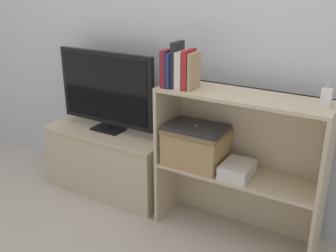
% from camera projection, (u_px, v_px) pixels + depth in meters
% --- Properties ---
extents(ground_plane, '(16.00, 16.00, 0.00)m').
position_uv_depth(ground_plane, '(156.00, 222.00, 2.52)').
color(ground_plane, '#BCB2A3').
extents(wall_back, '(10.00, 0.05, 2.40)m').
position_uv_depth(wall_back, '(189.00, 24.00, 2.42)').
color(wall_back, silver).
rests_on(wall_back, ground_plane).
extents(tv_stand, '(0.91, 0.40, 0.47)m').
position_uv_depth(tv_stand, '(110.00, 160.00, 2.83)').
color(tv_stand, '#CCB793').
rests_on(tv_stand, ground_plane).
extents(tv, '(0.75, 0.14, 0.55)m').
position_uv_depth(tv, '(106.00, 90.00, 2.64)').
color(tv, black).
rests_on(tv, tv_stand).
extents(bookshelf_lower_tier, '(0.96, 0.31, 0.42)m').
position_uv_depth(bookshelf_lower_tier, '(240.00, 190.00, 2.38)').
color(bookshelf_lower_tier, '#CCB793').
rests_on(bookshelf_lower_tier, ground_plane).
extents(bookshelf_upper_tier, '(0.96, 0.31, 0.47)m').
position_uv_depth(bookshelf_upper_tier, '(245.00, 121.00, 2.22)').
color(bookshelf_upper_tier, '#CCB793').
rests_on(bookshelf_upper_tier, bookshelf_lower_tier).
extents(book_maroon, '(0.03, 0.15, 0.21)m').
position_uv_depth(book_maroon, '(169.00, 68.00, 2.23)').
color(book_maroon, maroon).
rests_on(book_maroon, bookshelf_upper_tier).
extents(book_navy, '(0.02, 0.15, 0.20)m').
position_uv_depth(book_navy, '(174.00, 69.00, 2.22)').
color(book_navy, navy).
rests_on(book_navy, bookshelf_upper_tier).
extents(book_charcoal, '(0.03, 0.12, 0.26)m').
position_uv_depth(book_charcoal, '(177.00, 65.00, 2.19)').
color(book_charcoal, '#232328').
rests_on(book_charcoal, bookshelf_upper_tier).
extents(book_ivory, '(0.04, 0.13, 0.21)m').
position_uv_depth(book_ivory, '(183.00, 70.00, 2.19)').
color(book_ivory, silver).
rests_on(book_ivory, bookshelf_upper_tier).
extents(book_crimson, '(0.03, 0.12, 0.22)m').
position_uv_depth(book_crimson, '(189.00, 69.00, 2.17)').
color(book_crimson, '#B22328').
rests_on(book_crimson, bookshelf_upper_tier).
extents(book_tan, '(0.02, 0.12, 0.21)m').
position_uv_depth(book_tan, '(194.00, 71.00, 2.15)').
color(book_tan, tan).
rests_on(book_tan, bookshelf_upper_tier).
extents(baby_monitor, '(0.05, 0.03, 0.12)m').
position_uv_depth(baby_monitor, '(326.00, 98.00, 1.89)').
color(baby_monitor, white).
rests_on(baby_monitor, bookshelf_upper_tier).
extents(storage_basket_left, '(0.36, 0.28, 0.22)m').
position_uv_depth(storage_basket_left, '(196.00, 145.00, 2.34)').
color(storage_basket_left, tan).
rests_on(storage_basket_left, bookshelf_lower_tier).
extents(laptop, '(0.35, 0.23, 0.02)m').
position_uv_depth(laptop, '(197.00, 127.00, 2.30)').
color(laptop, '#2D2D33').
rests_on(laptop, storage_basket_left).
extents(magazine_stack, '(0.16, 0.22, 0.07)m').
position_uv_depth(magazine_stack, '(237.00, 169.00, 2.23)').
color(magazine_stack, silver).
rests_on(magazine_stack, bookshelf_lower_tier).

